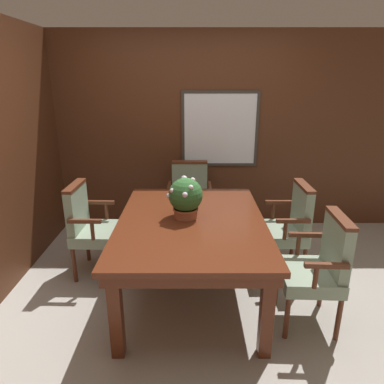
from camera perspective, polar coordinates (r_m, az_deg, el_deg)
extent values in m
plane|color=#A39E93|center=(3.27, 0.20, -17.26)|extent=(14.00, 14.00, 0.00)
cube|color=#4C2816|center=(4.40, 0.19, 9.70)|extent=(7.20, 0.06, 2.45)
cube|color=white|center=(4.37, 4.78, 10.36)|extent=(0.89, 0.01, 0.87)
cube|color=#38332D|center=(4.32, 4.95, 16.28)|extent=(0.96, 0.02, 0.04)
cube|color=#38332D|center=(4.45, 4.63, 4.60)|extent=(0.96, 0.02, 0.03)
cube|color=#38332D|center=(4.35, -1.40, 10.38)|extent=(0.04, 0.02, 0.87)
cube|color=#38332D|center=(4.43, 10.86, 10.20)|extent=(0.03, 0.02, 0.87)
cube|color=#562614|center=(2.58, -12.48, -19.24)|extent=(0.09, 0.09, 0.70)
cube|color=#562614|center=(2.58, 12.41, -19.27)|extent=(0.09, 0.09, 0.70)
cube|color=#562614|center=(3.84, -7.87, -5.54)|extent=(0.09, 0.09, 0.70)
cube|color=#562614|center=(3.84, 7.91, -5.55)|extent=(0.09, 0.09, 0.70)
cube|color=#562614|center=(3.00, -0.01, -6.17)|extent=(1.20, 1.64, 0.09)
cube|color=#562614|center=(2.98, -0.01, -4.99)|extent=(1.26, 1.70, 0.04)
cylinder|color=#562B19|center=(4.09, -3.25, -6.37)|extent=(0.04, 0.04, 0.37)
cylinder|color=#562B19|center=(4.09, 2.55, -6.39)|extent=(0.04, 0.04, 0.37)
cylinder|color=#562B19|center=(4.44, -2.94, -4.25)|extent=(0.04, 0.04, 0.37)
cylinder|color=#562B19|center=(4.44, 2.38, -4.27)|extent=(0.04, 0.04, 0.37)
cube|color=gray|center=(4.17, -0.32, -2.28)|extent=(0.47, 0.45, 0.11)
cube|color=gray|center=(4.25, -0.29, 2.00)|extent=(0.43, 0.08, 0.43)
cube|color=#562B19|center=(4.19, -0.30, 5.01)|extent=(0.43, 0.09, 0.03)
cylinder|color=#562B19|center=(4.09, -3.76, -0.50)|extent=(0.04, 0.04, 0.19)
cube|color=#562B19|center=(4.13, -3.72, 1.02)|extent=(0.04, 0.31, 0.04)
cylinder|color=#562B19|center=(4.09, 3.10, -0.52)|extent=(0.04, 0.04, 0.19)
cube|color=#562B19|center=(4.12, 3.08, 1.00)|extent=(0.04, 0.31, 0.04)
cylinder|color=#562B19|center=(3.47, -12.82, -11.82)|extent=(0.04, 0.04, 0.37)
cylinder|color=#562B19|center=(3.81, -11.33, -8.70)|extent=(0.04, 0.04, 0.37)
cylinder|color=#562B19|center=(3.58, -18.93, -11.38)|extent=(0.04, 0.04, 0.37)
cylinder|color=#562B19|center=(3.92, -16.91, -8.42)|extent=(0.04, 0.04, 0.37)
cube|color=gray|center=(3.58, -15.32, -6.66)|extent=(0.46, 0.48, 0.11)
cube|color=gray|center=(3.54, -18.53, -2.57)|extent=(0.09, 0.44, 0.43)
cube|color=#562B19|center=(3.46, -18.92, 0.97)|extent=(0.10, 0.44, 0.03)
cylinder|color=#562B19|center=(3.30, -16.16, -6.17)|extent=(0.04, 0.04, 0.19)
cube|color=#562B19|center=(3.28, -17.42, -4.65)|extent=(0.31, 0.04, 0.04)
cylinder|color=#562B19|center=(3.73, -13.98, -3.03)|extent=(0.04, 0.04, 0.19)
cube|color=#562B19|center=(3.71, -15.08, -1.67)|extent=(0.31, 0.04, 0.04)
cylinder|color=#562B19|center=(3.18, 13.99, -14.97)|extent=(0.04, 0.04, 0.37)
cylinder|color=#562B19|center=(2.85, 15.61, -19.52)|extent=(0.04, 0.04, 0.37)
cylinder|color=#562B19|center=(3.28, 20.83, -14.62)|extent=(0.04, 0.04, 0.37)
cylinder|color=#562B19|center=(2.96, 23.31, -18.89)|extent=(0.04, 0.04, 0.37)
cube|color=gray|center=(2.93, 18.93, -13.10)|extent=(0.47, 0.49, 0.11)
cube|color=gray|center=(2.86, 23.05, -8.27)|extent=(0.10, 0.44, 0.43)
cube|color=#562B19|center=(2.77, 23.65, -4.02)|extent=(0.11, 0.44, 0.03)
cylinder|color=#562B19|center=(3.06, 17.39, -8.37)|extent=(0.04, 0.04, 0.19)
cube|color=#562B19|center=(3.03, 18.78, -6.78)|extent=(0.31, 0.05, 0.04)
cylinder|color=#562B19|center=(2.65, 20.00, -13.16)|extent=(0.04, 0.04, 0.19)
cube|color=#562B19|center=(2.62, 21.64, -11.34)|extent=(0.31, 0.05, 0.04)
cylinder|color=#562B19|center=(3.82, 10.81, -8.65)|extent=(0.04, 0.04, 0.37)
cylinder|color=#562B19|center=(3.46, 12.04, -11.77)|extent=(0.04, 0.04, 0.37)
cylinder|color=#562B19|center=(3.91, 16.45, -8.46)|extent=(0.04, 0.04, 0.37)
cylinder|color=#562B19|center=(3.56, 18.24, -11.45)|extent=(0.04, 0.04, 0.37)
cube|color=gray|center=(3.57, 14.69, -6.65)|extent=(0.45, 0.47, 0.11)
cube|color=gray|center=(3.52, 17.94, -2.59)|extent=(0.08, 0.43, 0.43)
cube|color=#562B19|center=(3.45, 18.32, 0.97)|extent=(0.09, 0.43, 0.03)
cylinder|color=#562B19|center=(3.73, 13.48, -3.01)|extent=(0.04, 0.04, 0.19)
cube|color=#562B19|center=(3.71, 14.60, -1.66)|extent=(0.31, 0.04, 0.04)
cylinder|color=#562B19|center=(3.29, 15.36, -6.16)|extent=(0.04, 0.04, 0.19)
cube|color=#562B19|center=(3.27, 16.63, -4.65)|extent=(0.31, 0.04, 0.04)
cylinder|color=#9E5638|center=(3.00, -0.96, -3.41)|extent=(0.21, 0.21, 0.09)
cylinder|color=#9E5638|center=(2.99, -0.96, -2.82)|extent=(0.22, 0.22, 0.02)
sphere|color=#2D602D|center=(2.94, -0.98, -0.48)|extent=(0.30, 0.30, 0.30)
sphere|color=silver|center=(2.83, -0.11, 0.77)|extent=(0.04, 0.04, 0.04)
sphere|color=silver|center=(2.87, -3.22, 0.21)|extent=(0.04, 0.04, 0.04)
sphere|color=silver|center=(2.95, -1.23, 2.25)|extent=(0.05, 0.05, 0.05)
sphere|color=silver|center=(2.92, 0.18, 1.99)|extent=(0.05, 0.05, 0.05)
sphere|color=silver|center=(2.80, -1.09, -0.46)|extent=(0.05, 0.05, 0.05)
sphere|color=silver|center=(2.93, -3.72, -0.64)|extent=(0.05, 0.05, 0.05)
sphere|color=silver|center=(2.96, -1.21, 2.24)|extent=(0.05, 0.05, 0.05)
sphere|color=silver|center=(2.96, -1.24, 2.24)|extent=(0.04, 0.04, 0.04)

